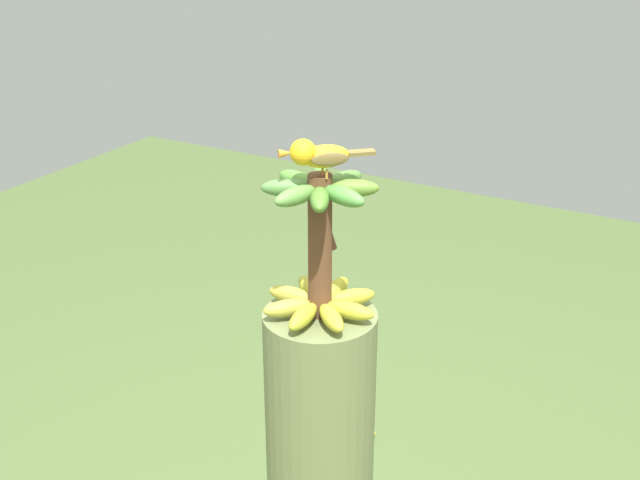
# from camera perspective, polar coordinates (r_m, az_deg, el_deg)

# --- Properties ---
(banana_bunch) EXTENTS (0.26, 0.26, 0.33)m
(banana_bunch) POSITION_cam_1_polar(r_m,az_deg,el_deg) (1.73, 0.01, -0.48)
(banana_bunch) COLOR brown
(banana_bunch) RESTS_ON banana_tree
(perched_bird) EXTENTS (0.16, 0.15, 0.08)m
(perched_bird) POSITION_cam_1_polar(r_m,az_deg,el_deg) (1.64, -0.20, 6.07)
(perched_bird) COLOR #C68933
(perched_bird) RESTS_ON banana_bunch
(fallen_banana) EXTENTS (0.14, 0.13, 0.05)m
(fallen_banana) POSITION_cam_1_polar(r_m,az_deg,el_deg) (3.35, 2.72, -13.62)
(fallen_banana) COLOR gold
(fallen_banana) RESTS_ON ground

